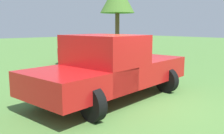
# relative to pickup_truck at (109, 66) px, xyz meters

# --- Properties ---
(ground_plane) EXTENTS (80.00, 80.00, 0.00)m
(ground_plane) POSITION_rel_pickup_truck_xyz_m (0.84, 0.28, -0.93)
(ground_plane) COLOR #54843D
(pickup_truck) EXTENTS (2.84, 5.22, 1.80)m
(pickup_truck) POSITION_rel_pickup_truck_xyz_m (0.00, 0.00, 0.00)
(pickup_truck) COLOR black
(pickup_truck) RESTS_ON ground_plane
(sedan_near) EXTENTS (4.29, 4.26, 1.49)m
(sedan_near) POSITION_rel_pickup_truck_xyz_m (-5.68, 4.15, -0.23)
(sedan_near) COLOR black
(sedan_near) RESTS_ON ground_plane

